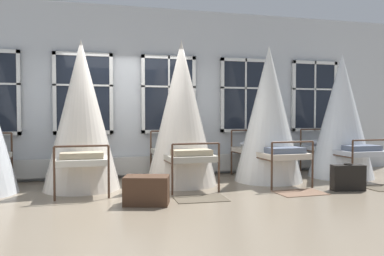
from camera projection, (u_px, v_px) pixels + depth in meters
name	position (u px, v px, depth m)	size (l,w,h in m)	color
ground	(136.00, 189.00, 6.99)	(23.74, 23.74, 0.00)	gray
back_wall_with_windows	(127.00, 92.00, 8.27)	(12.87, 0.10, 3.51)	silver
window_bank	(128.00, 129.00, 8.18)	(9.79, 0.10, 2.45)	black
cot_third	(82.00, 116.00, 6.99)	(1.33, 1.85, 2.61)	#4C3323
cot_fourth	(181.00, 114.00, 7.45)	(1.33, 1.86, 2.68)	#4C3323
cot_fifth	(268.00, 115.00, 7.85)	(1.33, 1.86, 2.64)	#4C3323
cot_sixth	(341.00, 117.00, 8.33)	(1.33, 1.85, 2.56)	#4C3323
rug_fourth	(201.00, 199.00, 6.22)	(0.80, 0.56, 0.01)	brown
rug_fifth	(300.00, 193.00, 6.67)	(0.80, 0.56, 0.01)	brown
suitcase_dark	(348.00, 178.00, 6.88)	(0.59, 0.31, 0.47)	black
travel_trunk	(147.00, 190.00, 5.83)	(0.64, 0.40, 0.42)	#472D1E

